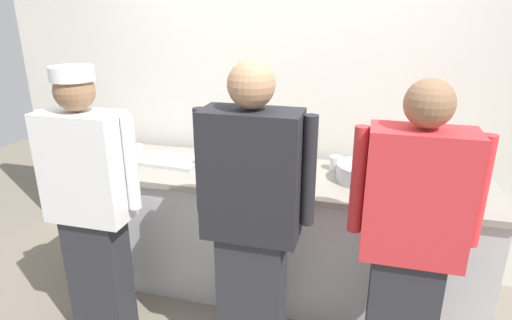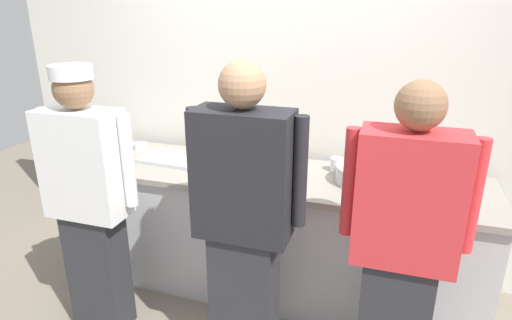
{
  "view_description": "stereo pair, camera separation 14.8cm",
  "coord_description": "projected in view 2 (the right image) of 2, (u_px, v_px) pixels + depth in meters",
  "views": [
    {
      "loc": [
        0.61,
        -2.27,
        1.96
      ],
      "look_at": [
        -0.11,
        0.41,
        0.96
      ],
      "focal_mm": 30.43,
      "sensor_mm": 36.0,
      "label": 1
    },
    {
      "loc": [
        0.75,
        -2.23,
        1.96
      ],
      "look_at": [
        -0.11,
        0.41,
        0.96
      ],
      "focal_mm": 30.43,
      "sensor_mm": 36.0,
      "label": 2
    }
  ],
  "objects": [
    {
      "name": "chef_near_left",
      "position": [
        89.0,
        199.0,
        2.54
      ],
      "size": [
        0.6,
        0.24,
        1.66
      ],
      "color": "#2D2D33",
      "rests_on": "ground"
    },
    {
      "name": "ramekin_orange_sauce",
      "position": [
        141.0,
        145.0,
        3.41
      ],
      "size": [
        0.11,
        0.11,
        0.04
      ],
      "color": "white",
      "rests_on": "prep_counter"
    },
    {
      "name": "mixing_bowl_steel",
      "position": [
        363.0,
        175.0,
        2.73
      ],
      "size": [
        0.34,
        0.34,
        0.11
      ],
      "primitive_type": "cylinder",
      "color": "#B7BABF",
      "rests_on": "prep_counter"
    },
    {
      "name": "ground_plane",
      "position": [
        252.0,
        318.0,
        2.87
      ],
      "size": [
        9.0,
        9.0,
        0.0
      ],
      "primitive_type": "plane",
      "color": "slate"
    },
    {
      "name": "chef_far_right",
      "position": [
        402.0,
        246.0,
        2.05
      ],
      "size": [
        0.61,
        0.24,
        1.67
      ],
      "color": "#2D2D33",
      "rests_on": "ground"
    },
    {
      "name": "wall_back",
      "position": [
        289.0,
        93.0,
        3.2
      ],
      "size": [
        4.49,
        0.1,
        2.69
      ],
      "color": "silver",
      "rests_on": "ground"
    },
    {
      "name": "squeeze_bottle_primary",
      "position": [
        283.0,
        153.0,
        3.01
      ],
      "size": [
        0.06,
        0.06,
        0.19
      ],
      "color": "#E5E066",
      "rests_on": "prep_counter"
    },
    {
      "name": "deli_cup",
      "position": [
        337.0,
        165.0,
        2.93
      ],
      "size": [
        0.09,
        0.09,
        0.09
      ],
      "primitive_type": "cylinder",
      "color": "white",
      "rests_on": "prep_counter"
    },
    {
      "name": "squeeze_bottle_secondary",
      "position": [
        203.0,
        156.0,
        2.99
      ],
      "size": [
        0.05,
        0.05,
        0.18
      ],
      "color": "orange",
      "rests_on": "prep_counter"
    },
    {
      "name": "chef_center",
      "position": [
        244.0,
        220.0,
        2.23
      ],
      "size": [
        0.63,
        0.24,
        1.73
      ],
      "color": "#2D2D33",
      "rests_on": "ground"
    },
    {
      "name": "plate_stack_rear",
      "position": [
        415.0,
        178.0,
        2.74
      ],
      "size": [
        0.22,
        0.22,
        0.07
      ],
      "color": "white",
      "rests_on": "prep_counter"
    },
    {
      "name": "plate_stack_front",
      "position": [
        221.0,
        171.0,
        2.87
      ],
      "size": [
        0.21,
        0.21,
        0.06
      ],
      "color": "white",
      "rests_on": "prep_counter"
    },
    {
      "name": "sheet_tray",
      "position": [
        172.0,
        159.0,
        3.15
      ],
      "size": [
        0.47,
        0.32,
        0.02
      ],
      "primitive_type": "cube",
      "rotation": [
        0.0,
        0.0,
        -0.06
      ],
      "color": "#B7BABF",
      "rests_on": "prep_counter"
    },
    {
      "name": "ramekin_yellow_sauce",
      "position": [
        283.0,
        173.0,
        2.85
      ],
      "size": [
        0.1,
        0.1,
        0.04
      ],
      "color": "white",
      "rests_on": "prep_counter"
    },
    {
      "name": "prep_counter",
      "position": [
        269.0,
        232.0,
        3.06
      ],
      "size": [
        2.86,
        0.72,
        0.89
      ],
      "color": "silver",
      "rests_on": "ground"
    },
    {
      "name": "ramekin_red_sauce",
      "position": [
        235.0,
        162.0,
        3.05
      ],
      "size": [
        0.1,
        0.1,
        0.04
      ],
      "color": "white",
      "rests_on": "prep_counter"
    },
    {
      "name": "chefs_knife",
      "position": [
        451.0,
        195.0,
        2.57
      ],
      "size": [
        0.27,
        0.03,
        0.02
      ],
      "color": "#B7BABF",
      "rests_on": "prep_counter"
    }
  ]
}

